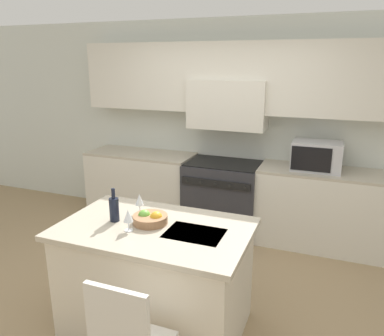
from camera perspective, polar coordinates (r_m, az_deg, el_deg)
ground_plane at (r=3.74m, az=-3.20°, el=-19.55°), size 10.00×10.00×0.00m
back_cabinetry at (r=4.89m, az=5.94°, el=9.31°), size 10.00×0.46×2.70m
back_counter at (r=4.93m, az=4.79°, el=-4.24°), size 3.89×0.62×0.95m
range_stove at (r=4.91m, az=4.72°, el=-4.41°), size 0.94×0.70×0.93m
microwave at (r=4.57m, az=18.46°, el=1.76°), size 0.56×0.38×0.34m
kitchen_island at (r=3.23m, az=-5.52°, el=-16.16°), size 1.51×0.95×0.92m
wine_bottle at (r=3.11m, az=-11.78°, el=-6.09°), size 0.08×0.08×0.28m
wine_glass_near at (r=2.92m, az=-9.70°, el=-7.27°), size 0.07×0.07×0.18m
wine_glass_far at (r=3.22m, az=-8.01°, el=-4.88°), size 0.07×0.07×0.18m
fruit_bowl at (r=3.05m, az=-6.37°, el=-7.65°), size 0.28×0.28×0.11m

